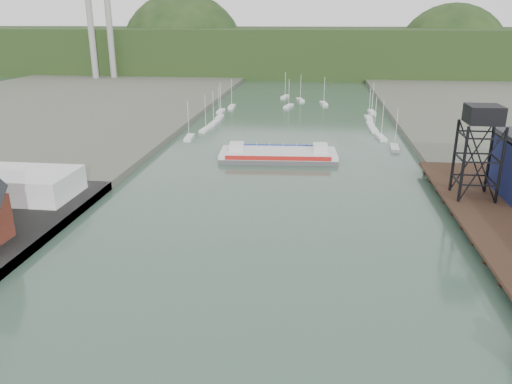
# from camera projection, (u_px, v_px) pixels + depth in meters

# --- Properties ---
(east_pier) EXTENTS (14.00, 70.00, 2.45)m
(east_pier) POSITION_uv_depth(u_px,v_px,m) (509.00, 227.00, 75.39)
(east_pier) COLOR black
(east_pier) RESTS_ON ground
(white_shed) EXTENTS (18.00, 12.00, 4.50)m
(white_shed) POSITION_uv_depth(u_px,v_px,m) (23.00, 184.00, 88.63)
(white_shed) COLOR silver
(white_shed) RESTS_ON west_quay
(lift_tower) EXTENTS (6.50, 6.50, 16.00)m
(lift_tower) POSITION_uv_depth(u_px,v_px,m) (483.00, 120.00, 83.26)
(lift_tower) COLOR black
(lift_tower) RESTS_ON east_pier
(marina_sailboats) EXTENTS (57.71, 92.65, 0.90)m
(marina_sailboats) POSITION_uv_depth(u_px,v_px,m) (295.00, 117.00, 167.69)
(marina_sailboats) COLOR silver
(marina_sailboats) RESTS_ON ground
(smokestacks) EXTENTS (11.20, 8.20, 60.00)m
(smokestacks) POSITION_uv_depth(u_px,v_px,m) (100.00, 22.00, 258.09)
(smokestacks) COLOR gray
(smokestacks) RESTS_ON ground
(distant_hills) EXTENTS (500.00, 120.00, 80.00)m
(distant_hills) POSITION_uv_depth(u_px,v_px,m) (301.00, 54.00, 317.50)
(distant_hills) COLOR black
(distant_hills) RESTS_ON ground
(chain_ferry) EXTENTS (28.09, 12.83, 3.95)m
(chain_ferry) POSITION_uv_depth(u_px,v_px,m) (278.00, 155.00, 118.32)
(chain_ferry) COLOR #4B4B4E
(chain_ferry) RESTS_ON ground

